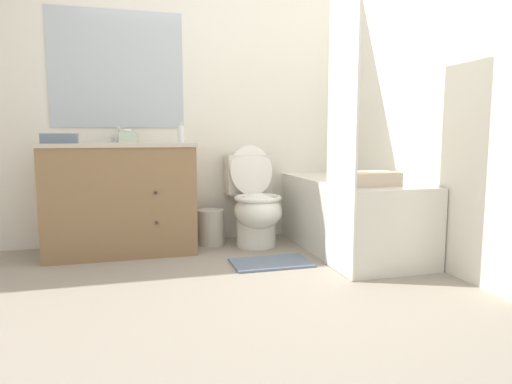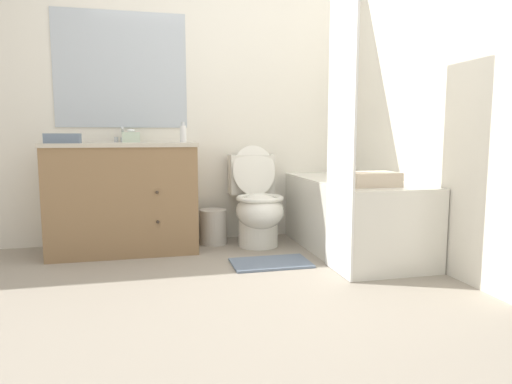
% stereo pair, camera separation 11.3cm
% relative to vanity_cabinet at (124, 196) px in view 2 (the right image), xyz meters
% --- Properties ---
extents(ground_plane, '(14.00, 14.00, 0.00)m').
position_rel_vanity_cabinet_xyz_m(ground_plane, '(0.76, -1.27, -0.44)').
color(ground_plane, gray).
extents(wall_back, '(8.00, 0.06, 2.50)m').
position_rel_vanity_cabinet_xyz_m(wall_back, '(0.75, 0.30, 0.82)').
color(wall_back, white).
rests_on(wall_back, ground_plane).
extents(wall_right, '(0.05, 2.54, 2.50)m').
position_rel_vanity_cabinet_xyz_m(wall_right, '(2.11, -0.50, 0.81)').
color(wall_right, white).
rests_on(wall_right, ground_plane).
extents(vanity_cabinet, '(1.12, 0.59, 0.85)m').
position_rel_vanity_cabinet_xyz_m(vanity_cabinet, '(0.00, 0.00, 0.00)').
color(vanity_cabinet, olive).
rests_on(vanity_cabinet, ground_plane).
extents(sink_faucet, '(0.14, 0.12, 0.12)m').
position_rel_vanity_cabinet_xyz_m(sink_faucet, '(-0.00, 0.19, 0.45)').
color(sink_faucet, silver).
rests_on(sink_faucet, vanity_cabinet).
extents(toilet, '(0.39, 0.63, 0.83)m').
position_rel_vanity_cabinet_xyz_m(toilet, '(1.06, -0.06, -0.10)').
color(toilet, silver).
rests_on(toilet, ground_plane).
extents(bathtub, '(0.66, 1.42, 0.57)m').
position_rel_vanity_cabinet_xyz_m(bathtub, '(1.74, -0.44, -0.15)').
color(bathtub, silver).
rests_on(bathtub, ground_plane).
extents(shower_curtain, '(0.01, 0.41, 2.04)m').
position_rel_vanity_cabinet_xyz_m(shower_curtain, '(1.40, -0.95, 0.59)').
color(shower_curtain, white).
rests_on(shower_curtain, ground_plane).
extents(wastebasket, '(0.23, 0.23, 0.29)m').
position_rel_vanity_cabinet_xyz_m(wastebasket, '(0.71, 0.07, -0.29)').
color(wastebasket, '#B7B2A8').
rests_on(wastebasket, ground_plane).
extents(tissue_box, '(0.14, 0.12, 0.11)m').
position_rel_vanity_cabinet_xyz_m(tissue_box, '(0.06, 0.17, 0.46)').
color(tissue_box, silver).
rests_on(tissue_box, vanity_cabinet).
extents(soap_dispenser, '(0.05, 0.05, 0.16)m').
position_rel_vanity_cabinet_xyz_m(soap_dispenser, '(0.47, 0.01, 0.49)').
color(soap_dispenser, white).
rests_on(soap_dispenser, vanity_cabinet).
extents(hand_towel_folded, '(0.24, 0.13, 0.07)m').
position_rel_vanity_cabinet_xyz_m(hand_towel_folded, '(-0.40, -0.16, 0.45)').
color(hand_towel_folded, slate).
rests_on(hand_towel_folded, vanity_cabinet).
extents(bath_towel_folded, '(0.34, 0.24, 0.09)m').
position_rel_vanity_cabinet_xyz_m(bath_towel_folded, '(1.67, -0.87, 0.18)').
color(bath_towel_folded, beige).
rests_on(bath_towel_folded, bathtub).
extents(bath_mat, '(0.55, 0.34, 0.02)m').
position_rel_vanity_cabinet_xyz_m(bath_mat, '(1.02, -0.64, -0.43)').
color(bath_mat, slate).
rests_on(bath_mat, ground_plane).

